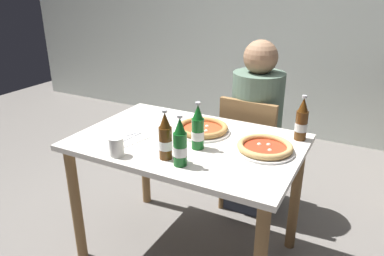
{
  "coord_description": "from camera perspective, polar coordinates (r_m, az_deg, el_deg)",
  "views": [
    {
      "loc": [
        0.86,
        -1.58,
        1.54
      ],
      "look_at": [
        0.0,
        0.05,
        0.8
      ],
      "focal_mm": 34.04,
      "sensor_mm": 36.0,
      "label": 1
    }
  ],
  "objects": [
    {
      "name": "beer_bottle_left",
      "position": [
        1.83,
        0.91,
        -0.21
      ],
      "size": [
        0.07,
        0.07,
        0.25
      ],
      "color": "#14591E",
      "rests_on": "dining_table_main"
    },
    {
      "name": "paper_cup",
      "position": [
        1.81,
        -11.74,
        -2.88
      ],
      "size": [
        0.07,
        0.07,
        0.09
      ],
      "primitive_type": "cylinder",
      "color": "white",
      "rests_on": "dining_table_main"
    },
    {
      "name": "beer_bottle_right",
      "position": [
        2.02,
        16.8,
        1.01
      ],
      "size": [
        0.07,
        0.07,
        0.25
      ],
      "color": "#512D0F",
      "rests_on": "dining_table_main"
    },
    {
      "name": "beer_bottle_extra",
      "position": [
        1.73,
        -4.19,
        -1.64
      ],
      "size": [
        0.07,
        0.07,
        0.25
      ],
      "color": "#512D0F",
      "rests_on": "dining_table_main"
    },
    {
      "name": "diner_seated",
      "position": [
        2.53,
        9.9,
        -0.65
      ],
      "size": [
        0.34,
        0.34,
        1.21
      ],
      "color": "#2D3342",
      "rests_on": "ground_plane"
    },
    {
      "name": "pizza_marinara_far",
      "position": [
        2.06,
        1.65,
        -0.12
      ],
      "size": [
        0.31,
        0.31,
        0.04
      ],
      "color": "white",
      "rests_on": "dining_table_main"
    },
    {
      "name": "chair_behind_table",
      "position": [
        2.53,
        9.31,
        -3.15
      ],
      "size": [
        0.42,
        0.42,
        0.85
      ],
      "rotation": [
        0.0,
        0.0,
        3.09
      ],
      "color": "olive",
      "rests_on": "ground_plane"
    },
    {
      "name": "pizza_margherita_near",
      "position": [
        1.86,
        11.34,
        -3.04
      ],
      "size": [
        0.3,
        0.3,
        0.04
      ],
      "color": "white",
      "rests_on": "dining_table_main"
    },
    {
      "name": "napkin_with_cutlery",
      "position": [
        2.01,
        -10.24,
        -1.53
      ],
      "size": [
        0.22,
        0.22,
        0.01
      ],
      "color": "white",
      "rests_on": "dining_table_main"
    },
    {
      "name": "back_wall_tiled",
      "position": [
        3.88,
        15.76,
        17.59
      ],
      "size": [
        7.0,
        0.1,
        2.6
      ],
      "primitive_type": "cube",
      "color": "silver",
      "rests_on": "ground_plane"
    },
    {
      "name": "beer_bottle_center",
      "position": [
        1.66,
        -1.88,
        -2.61
      ],
      "size": [
        0.07,
        0.07,
        0.25
      ],
      "color": "#14591E",
      "rests_on": "dining_table_main"
    },
    {
      "name": "dining_table_main",
      "position": [
        2.02,
        -0.67,
        -4.81
      ],
      "size": [
        1.2,
        0.8,
        0.75
      ],
      "color": "silver",
      "rests_on": "ground_plane"
    },
    {
      "name": "ground_plane",
      "position": [
        2.37,
        -0.6,
        -18.66
      ],
      "size": [
        8.0,
        8.0,
        0.0
      ],
      "primitive_type": "plane",
      "color": "slate"
    }
  ]
}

